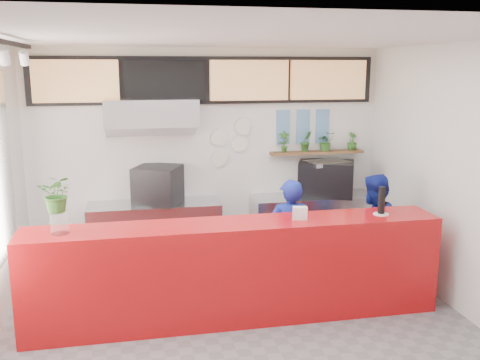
# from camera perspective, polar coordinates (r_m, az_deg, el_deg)

# --- Properties ---
(floor) EXTENTS (5.00, 5.00, 0.00)m
(floor) POSITION_cam_1_polar(r_m,az_deg,el_deg) (5.79, 0.42, -16.19)
(floor) COLOR slate
(floor) RESTS_ON ground
(ceiling) EXTENTS (5.00, 5.00, 0.00)m
(ceiling) POSITION_cam_1_polar(r_m,az_deg,el_deg) (5.11, 0.47, 14.99)
(ceiling) COLOR silver
(wall_back) EXTENTS (5.00, 0.00, 5.00)m
(wall_back) POSITION_cam_1_polar(r_m,az_deg,el_deg) (7.67, -3.40, 2.70)
(wall_back) COLOR white
(wall_back) RESTS_ON ground
(wall_right) EXTENTS (0.00, 5.00, 5.00)m
(wall_right) POSITION_cam_1_polar(r_m,az_deg,el_deg) (6.25, 23.50, -0.40)
(wall_right) COLOR white
(wall_right) RESTS_ON ground
(service_counter) EXTENTS (4.50, 0.60, 1.10)m
(service_counter) POSITION_cam_1_polar(r_m,az_deg,el_deg) (5.91, -0.38, -9.69)
(service_counter) COLOR #B60D10
(service_counter) RESTS_ON ground
(cream_band) EXTENTS (5.00, 0.02, 0.80)m
(cream_band) POSITION_cam_1_polar(r_m,az_deg,el_deg) (7.56, -3.50, 10.95)
(cream_band) COLOR beige
(cream_band) RESTS_ON wall_back
(prep_bench) EXTENTS (1.80, 0.60, 0.90)m
(prep_bench) POSITION_cam_1_polar(r_m,az_deg,el_deg) (7.55, -9.03, -5.77)
(prep_bench) COLOR #B2B5BA
(prep_bench) RESTS_ON ground
(panini_oven) EXTENTS (0.75, 0.75, 0.51)m
(panini_oven) POSITION_cam_1_polar(r_m,az_deg,el_deg) (7.37, -8.74, -0.52)
(panini_oven) COLOR black
(panini_oven) RESTS_ON prep_bench
(extraction_hood) EXTENTS (1.20, 0.70, 0.35)m
(extraction_hood) POSITION_cam_1_polar(r_m,az_deg,el_deg) (7.17, -9.46, 7.16)
(extraction_hood) COLOR #B2B5BA
(extraction_hood) RESTS_ON ceiling
(hood_lip) EXTENTS (1.20, 0.69, 0.31)m
(hood_lip) POSITION_cam_1_polar(r_m,az_deg,el_deg) (7.19, -9.41, 5.57)
(hood_lip) COLOR #B2B5BA
(hood_lip) RESTS_ON ceiling
(right_bench) EXTENTS (1.80, 0.60, 0.90)m
(right_bench) POSITION_cam_1_polar(r_m,az_deg,el_deg) (7.96, 7.79, -4.79)
(right_bench) COLOR #B2B5BA
(right_bench) RESTS_ON ground
(espresso_machine) EXTENTS (0.93, 0.81, 0.50)m
(espresso_machine) POSITION_cam_1_polar(r_m,az_deg,el_deg) (7.85, 9.16, 0.19)
(espresso_machine) COLOR black
(espresso_machine) RESTS_ON right_bench
(espresso_tray) EXTENTS (0.66, 0.52, 0.05)m
(espresso_tray) POSITION_cam_1_polar(r_m,az_deg,el_deg) (7.81, 9.22, 1.83)
(espresso_tray) COLOR #ABAEB3
(espresso_tray) RESTS_ON espresso_machine
(herb_shelf) EXTENTS (1.40, 0.18, 0.04)m
(herb_shelf) POSITION_cam_1_polar(r_m,az_deg,el_deg) (7.95, 8.21, 2.93)
(herb_shelf) COLOR brown
(herb_shelf) RESTS_ON wall_back
(menu_board_far_left) EXTENTS (1.10, 0.10, 0.55)m
(menu_board_far_left) POSITION_cam_1_polar(r_m,az_deg,el_deg) (7.41, -17.11, 10.05)
(menu_board_far_left) COLOR tan
(menu_board_far_left) RESTS_ON wall_back
(menu_board_mid_left) EXTENTS (1.10, 0.10, 0.55)m
(menu_board_mid_left) POSITION_cam_1_polar(r_m,az_deg,el_deg) (7.39, -7.98, 10.45)
(menu_board_mid_left) COLOR black
(menu_board_mid_left) RESTS_ON wall_back
(menu_board_mid_right) EXTENTS (1.10, 0.10, 0.55)m
(menu_board_mid_right) POSITION_cam_1_polar(r_m,az_deg,el_deg) (7.55, 0.99, 10.59)
(menu_board_mid_right) COLOR tan
(menu_board_mid_right) RESTS_ON wall_back
(menu_board_far_right) EXTENTS (1.10, 0.10, 0.55)m
(menu_board_far_right) POSITION_cam_1_polar(r_m,az_deg,el_deg) (7.88, 9.39, 10.49)
(menu_board_far_right) COLOR tan
(menu_board_far_right) RESTS_ON wall_back
(soffit) EXTENTS (4.80, 0.04, 0.65)m
(soffit) POSITION_cam_1_polar(r_m,az_deg,el_deg) (7.53, -3.46, 10.57)
(soffit) COLOR black
(soffit) RESTS_ON wall_back
(track_rail) EXTENTS (0.05, 2.40, 0.04)m
(track_rail) POSITION_cam_1_polar(r_m,az_deg,el_deg) (5.11, -23.96, 13.32)
(track_rail) COLOR black
(track_rail) RESTS_ON ceiling
(dec_plate_a) EXTENTS (0.24, 0.03, 0.24)m
(dec_plate_a) POSITION_cam_1_polar(r_m,az_deg,el_deg) (7.62, -2.27, 4.56)
(dec_plate_a) COLOR silver
(dec_plate_a) RESTS_ON wall_back
(dec_plate_b) EXTENTS (0.24, 0.03, 0.24)m
(dec_plate_b) POSITION_cam_1_polar(r_m,az_deg,el_deg) (7.69, -0.06, 3.88)
(dec_plate_b) COLOR silver
(dec_plate_b) RESTS_ON wall_back
(dec_plate_c) EXTENTS (0.24, 0.03, 0.24)m
(dec_plate_c) POSITION_cam_1_polar(r_m,az_deg,el_deg) (7.67, -2.26, 2.34)
(dec_plate_c) COLOR silver
(dec_plate_c) RESTS_ON wall_back
(dec_plate_d) EXTENTS (0.24, 0.03, 0.24)m
(dec_plate_d) POSITION_cam_1_polar(r_m,az_deg,el_deg) (7.67, 0.31, 5.74)
(dec_plate_d) COLOR silver
(dec_plate_d) RESTS_ON wall_back
(photo_frame_a) EXTENTS (0.20, 0.02, 0.25)m
(photo_frame_a) POSITION_cam_1_polar(r_m,az_deg,el_deg) (7.81, 4.64, 6.56)
(photo_frame_a) COLOR #598CBF
(photo_frame_a) RESTS_ON wall_back
(photo_frame_b) EXTENTS (0.20, 0.02, 0.25)m
(photo_frame_b) POSITION_cam_1_polar(r_m,az_deg,el_deg) (7.90, 6.75, 6.57)
(photo_frame_b) COLOR #598CBF
(photo_frame_b) RESTS_ON wall_back
(photo_frame_c) EXTENTS (0.20, 0.02, 0.25)m
(photo_frame_c) POSITION_cam_1_polar(r_m,az_deg,el_deg) (8.00, 8.80, 6.58)
(photo_frame_c) COLOR #598CBF
(photo_frame_c) RESTS_ON wall_back
(photo_frame_d) EXTENTS (0.20, 0.02, 0.25)m
(photo_frame_d) POSITION_cam_1_polar(r_m,az_deg,el_deg) (7.84, 4.61, 4.74)
(photo_frame_d) COLOR #598CBF
(photo_frame_d) RESTS_ON wall_back
(photo_frame_e) EXTENTS (0.20, 0.02, 0.25)m
(photo_frame_e) POSITION_cam_1_polar(r_m,az_deg,el_deg) (7.92, 6.70, 4.77)
(photo_frame_e) COLOR #598CBF
(photo_frame_e) RESTS_ON wall_back
(photo_frame_f) EXTENTS (0.20, 0.02, 0.25)m
(photo_frame_f) POSITION_cam_1_polar(r_m,az_deg,el_deg) (8.02, 8.75, 4.80)
(photo_frame_f) COLOR #598CBF
(photo_frame_f) RESTS_ON wall_back
(staff_center) EXTENTS (0.56, 0.40, 1.44)m
(staff_center) POSITION_cam_1_polar(r_m,az_deg,el_deg) (6.47, 5.28, -6.18)
(staff_center) COLOR navy
(staff_center) RESTS_ON ground
(staff_right) EXTENTS (0.89, 0.85, 1.44)m
(staff_right) POSITION_cam_1_polar(r_m,az_deg,el_deg) (6.91, 13.93, -5.31)
(staff_right) COLOR navy
(staff_right) RESTS_ON ground
(herb_a) EXTENTS (0.17, 0.12, 0.31)m
(herb_a) POSITION_cam_1_polar(r_m,az_deg,el_deg) (7.77, 4.72, 4.11)
(herb_a) COLOR #2E6222
(herb_a) RESTS_ON herb_shelf
(herb_b) EXTENTS (0.20, 0.17, 0.30)m
(herb_b) POSITION_cam_1_polar(r_m,az_deg,el_deg) (7.87, 7.07, 4.13)
(herb_b) COLOR #2E6222
(herb_b) RESTS_ON herb_shelf
(herb_c) EXTENTS (0.27, 0.24, 0.28)m
(herb_c) POSITION_cam_1_polar(r_m,az_deg,el_deg) (7.97, 9.15, 4.10)
(herb_c) COLOR #2E6222
(herb_c) RESTS_ON herb_shelf
(herb_d) EXTENTS (0.19, 0.18, 0.26)m
(herb_d) POSITION_cam_1_polar(r_m,az_deg,el_deg) (8.13, 11.88, 4.07)
(herb_d) COLOR #2E6222
(herb_d) RESTS_ON herb_shelf
(glass_vase) EXTENTS (0.22, 0.22, 0.23)m
(glass_vase) POSITION_cam_1_polar(r_m,az_deg,el_deg) (5.63, -18.70, -4.31)
(glass_vase) COLOR silver
(glass_vase) RESTS_ON service_counter
(basil_vase) EXTENTS (0.38, 0.34, 0.38)m
(basil_vase) POSITION_cam_1_polar(r_m,az_deg,el_deg) (5.56, -18.90, -1.39)
(basil_vase) COLOR #2E6222
(basil_vase) RESTS_ON glass_vase
(napkin_holder) EXTENTS (0.18, 0.13, 0.14)m
(napkin_holder) POSITION_cam_1_polar(r_m,az_deg,el_deg) (5.88, 6.41, -3.52)
(napkin_holder) COLOR silver
(napkin_holder) RESTS_ON service_counter
(white_plate) EXTENTS (0.20, 0.20, 0.01)m
(white_plate) POSITION_cam_1_polar(r_m,az_deg,el_deg) (6.24, 14.79, -3.53)
(white_plate) COLOR silver
(white_plate) RESTS_ON service_counter
(pepper_mill) EXTENTS (0.10, 0.10, 0.31)m
(pepper_mill) POSITION_cam_1_polar(r_m,az_deg,el_deg) (6.20, 14.87, -2.09)
(pepper_mill) COLOR black
(pepper_mill) RESTS_ON white_plate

